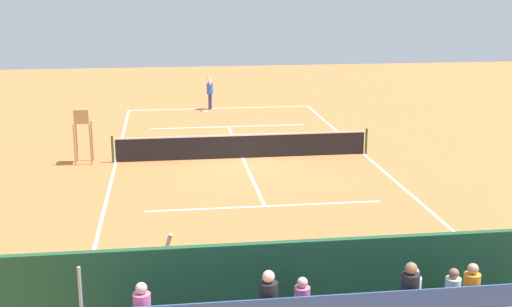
% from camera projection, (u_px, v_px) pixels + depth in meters
% --- Properties ---
extents(ground_plane, '(60.00, 60.00, 0.00)m').
position_uv_depth(ground_plane, '(243.00, 158.00, 27.14)').
color(ground_plane, '#C66B38').
extents(court_line_markings, '(10.10, 22.20, 0.01)m').
position_uv_depth(court_line_markings, '(243.00, 158.00, 27.17)').
color(court_line_markings, white).
rests_on(court_line_markings, ground).
extents(tennis_net, '(10.30, 0.10, 1.07)m').
position_uv_depth(tennis_net, '(243.00, 146.00, 27.01)').
color(tennis_net, black).
rests_on(tennis_net, ground).
extents(backdrop_wall, '(18.00, 0.16, 2.00)m').
position_uv_depth(backdrop_wall, '(324.00, 287.00, 13.45)').
color(backdrop_wall, '#1E4C2D').
rests_on(backdrop_wall, ground).
extents(umpire_chair, '(0.67, 0.67, 2.14)m').
position_uv_depth(umpire_chair, '(83.00, 130.00, 26.04)').
color(umpire_chair, '#A88456').
rests_on(umpire_chair, ground).
extents(courtside_bench, '(1.80, 0.40, 0.93)m').
position_uv_depth(courtside_bench, '(418.00, 285.00, 14.55)').
color(courtside_bench, '#33383D').
rests_on(courtside_bench, ground).
extents(tennis_player, '(0.45, 0.56, 1.93)m').
position_uv_depth(tennis_player, '(210.00, 91.00, 37.21)').
color(tennis_player, navy).
rests_on(tennis_player, ground).
extents(tennis_racket, '(0.53, 0.49, 0.03)m').
position_uv_depth(tennis_racket, '(205.00, 111.00, 36.75)').
color(tennis_racket, black).
rests_on(tennis_racket, ground).
extents(tennis_ball_near, '(0.07, 0.07, 0.07)m').
position_uv_depth(tennis_ball_near, '(262.00, 120.00, 34.34)').
color(tennis_ball_near, '#CCDB33').
rests_on(tennis_ball_near, ground).
extents(tennis_ball_far, '(0.07, 0.07, 0.07)m').
position_uv_depth(tennis_ball_far, '(254.00, 114.00, 35.83)').
color(tennis_ball_far, '#CCDB33').
rests_on(tennis_ball_far, ground).
extents(line_judge, '(0.44, 0.56, 1.93)m').
position_uv_depth(line_judge, '(166.00, 280.00, 13.71)').
color(line_judge, '#232328').
rests_on(line_judge, ground).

